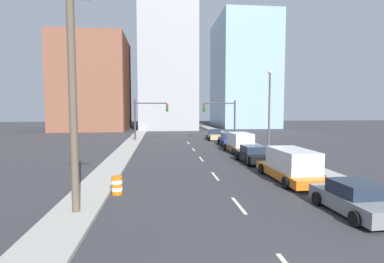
{
  "coord_description": "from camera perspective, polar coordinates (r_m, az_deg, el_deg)",
  "views": [
    {
      "loc": [
        -3.57,
        -5.35,
        4.46
      ],
      "look_at": [
        -0.48,
        23.77,
        2.2
      ],
      "focal_mm": 28.0,
      "sensor_mm": 36.0,
      "label": 1
    }
  ],
  "objects": [
    {
      "name": "box_truck_brown",
      "position": [
        30.62,
        9.1,
        -2.23
      ],
      "size": [
        2.55,
        5.45,
        2.01
      ],
      "rotation": [
        0.0,
        0.0,
        0.04
      ],
      "color": "brown",
      "rests_on": "ground"
    },
    {
      "name": "lane_stripe_at_27m",
      "position": [
        32.7,
        0.27,
        -3.42
      ],
      "size": [
        0.16,
        2.4,
        0.01
      ],
      "primitive_type": "cube",
      "color": "beige",
      "rests_on": "ground"
    },
    {
      "name": "lane_stripe_at_21m",
      "position": [
        26.53,
        1.77,
        -5.26
      ],
      "size": [
        0.16,
        2.4,
        0.01
      ],
      "primitive_type": "cube",
      "color": "beige",
      "rests_on": "ground"
    },
    {
      "name": "lane_stripe_at_8m",
      "position": [
        14.37,
        8.89,
        -13.72
      ],
      "size": [
        0.16,
        2.4,
        0.01
      ],
      "primitive_type": "cube",
      "color": "beige",
      "rests_on": "ground"
    },
    {
      "name": "sedan_tan",
      "position": [
        42.67,
        4.32,
        -0.71
      ],
      "size": [
        2.15,
        4.31,
        1.46
      ],
      "rotation": [
        0.0,
        0.0,
        -0.03
      ],
      "color": "tan",
      "rests_on": "ground"
    },
    {
      "name": "sedan_gray",
      "position": [
        14.7,
        28.61,
        -11.25
      ],
      "size": [
        2.21,
        4.26,
        1.38
      ],
      "rotation": [
        0.0,
        0.0,
        0.04
      ],
      "color": "slate",
      "rests_on": "ground"
    },
    {
      "name": "sedan_black",
      "position": [
        25.23,
        11.51,
        -4.36
      ],
      "size": [
        2.27,
        4.41,
        1.4
      ],
      "rotation": [
        0.0,
        0.0,
        0.04
      ],
      "color": "black",
      "rests_on": "ground"
    },
    {
      "name": "sidewalk_right",
      "position": [
        51.14,
        6.15,
        -0.52
      ],
      "size": [
        2.02,
        88.89,
        0.16
      ],
      "color": "#9E9B93",
      "rests_on": "ground"
    },
    {
      "name": "traffic_signal_right",
      "position": [
        42.55,
        6.28,
        3.32
      ],
      "size": [
        4.69,
        0.35,
        5.59
      ],
      "color": "#38383D",
      "rests_on": "ground"
    },
    {
      "name": "traffic_signal_left",
      "position": [
        41.62,
        -8.86,
        3.27
      ],
      "size": [
        4.69,
        0.35,
        5.59
      ],
      "color": "#38383D",
      "rests_on": "ground"
    },
    {
      "name": "sidewalk_left",
      "position": [
        50.12,
        -10.2,
        -0.67
      ],
      "size": [
        2.02,
        88.89,
        0.16
      ],
      "color": "#9E9B93",
      "rests_on": "ground"
    },
    {
      "name": "sedan_blue",
      "position": [
        36.29,
        7.0,
        -1.59
      ],
      "size": [
        2.33,
        4.75,
        1.5
      ],
      "rotation": [
        0.0,
        0.0,
        -0.04
      ],
      "color": "navy",
      "rests_on": "ground"
    },
    {
      "name": "box_truck_orange",
      "position": [
        19.56,
        18.37,
        -6.18
      ],
      "size": [
        2.54,
        6.23,
        1.97
      ],
      "rotation": [
        0.0,
        0.0,
        0.02
      ],
      "color": "orange",
      "rests_on": "ground"
    },
    {
      "name": "utility_pole_left_near",
      "position": [
        13.15,
        -21.77,
        6.26
      ],
      "size": [
        1.6,
        0.32,
        9.67
      ],
      "color": "brown",
      "rests_on": "ground"
    },
    {
      "name": "lane_stripe_at_33m",
      "position": [
        38.77,
        -0.73,
        -2.19
      ],
      "size": [
        0.16,
        2.4,
        0.01
      ],
      "primitive_type": "cube",
      "color": "beige",
      "rests_on": "ground"
    },
    {
      "name": "lane_stripe_at_14m",
      "position": [
        20.01,
        4.42,
        -8.47
      ],
      "size": [
        0.16,
        2.4,
        0.01
      ],
      "primitive_type": "cube",
      "color": "beige",
      "rests_on": "ground"
    },
    {
      "name": "building_glass_right",
      "position": [
        76.18,
        9.63,
        10.81
      ],
      "size": [
        13.0,
        20.0,
        26.06
      ],
      "color": "#8CADC6",
      "rests_on": "ground"
    },
    {
      "name": "traffic_barrel",
      "position": [
        16.28,
        -14.11,
        -9.9
      ],
      "size": [
        0.56,
        0.56,
        0.95
      ],
      "color": "orange",
      "rests_on": "ground"
    },
    {
      "name": "street_lamp",
      "position": [
        30.34,
        14.53,
        4.87
      ],
      "size": [
        0.44,
        0.44,
        8.23
      ],
      "color": "#4C4C51",
      "rests_on": "ground"
    },
    {
      "name": "building_office_center",
      "position": [
        69.52,
        -4.71,
        11.82
      ],
      "size": [
        12.0,
        20.0,
        26.88
      ],
      "color": "#99999E",
      "rests_on": "ground"
    },
    {
      "name": "building_brick_left",
      "position": [
        66.58,
        -18.28,
        8.54
      ],
      "size": [
        14.0,
        16.0,
        19.01
      ],
      "color": "brown",
      "rests_on": "ground"
    }
  ]
}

